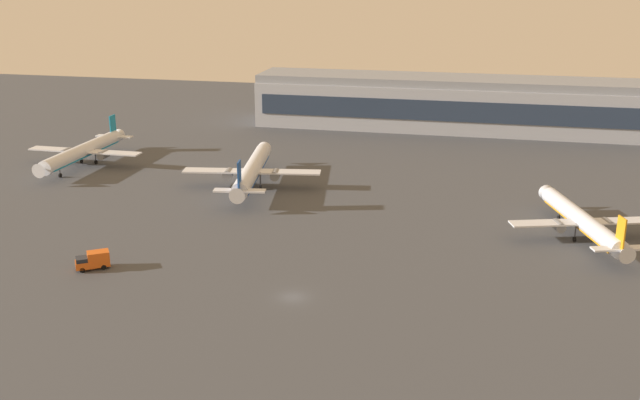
# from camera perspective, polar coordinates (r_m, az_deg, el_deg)

# --- Properties ---
(ground_plane) EXTENTS (416.00, 416.00, 0.00)m
(ground_plane) POSITION_cam_1_polar(r_m,az_deg,el_deg) (115.46, -2.12, -7.58)
(ground_plane) COLOR #424449
(terminal_building) EXTENTS (127.08, 22.40, 16.40)m
(terminal_building) POSITION_cam_1_polar(r_m,az_deg,el_deg) (235.25, 10.76, 7.40)
(terminal_building) COLOR #9EA3AD
(terminal_building) RESTS_ON ground
(airplane_terminal_side) EXTENTS (27.68, 35.21, 9.25)m
(airplane_terminal_side) POSITION_cam_1_polar(r_m,az_deg,el_deg) (146.72, 19.81, -1.54)
(airplane_terminal_side) COLOR silver
(airplane_terminal_side) RESTS_ON ground
(airplane_taxiway_distant) EXTENTS (32.31, 41.35, 10.63)m
(airplane_taxiway_distant) POSITION_cam_1_polar(r_m,az_deg,el_deg) (170.85, -5.33, 2.32)
(airplane_taxiway_distant) COLOR silver
(airplane_taxiway_distant) RESTS_ON ground
(airplane_far_stand) EXTENTS (30.65, 39.45, 10.14)m
(airplane_far_stand) POSITION_cam_1_polar(r_m,az_deg,el_deg) (198.42, -17.98, 3.66)
(airplane_far_stand) COLOR silver
(airplane_far_stand) RESTS_ON ground
(catering_truck) EXTENTS (6.01, 5.08, 3.05)m
(catering_truck) POSITION_cam_1_polar(r_m,az_deg,el_deg) (130.86, -17.30, -4.51)
(catering_truck) COLOR #D85919
(catering_truck) RESTS_ON ground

